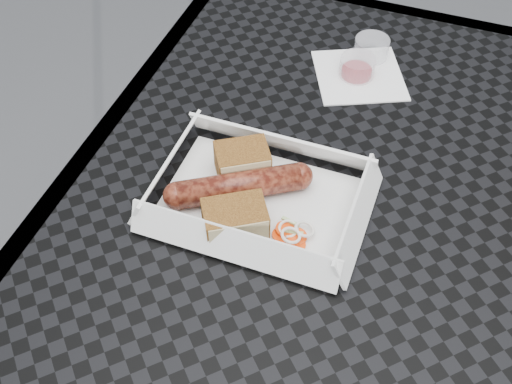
# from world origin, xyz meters

# --- Properties ---
(patio_table) EXTENTS (0.80, 0.80, 0.74)m
(patio_table) POSITION_xyz_m (0.00, 0.00, 0.67)
(patio_table) COLOR black
(patio_table) RESTS_ON ground
(food_tray) EXTENTS (0.22, 0.15, 0.00)m
(food_tray) POSITION_xyz_m (-0.15, -0.07, 0.75)
(food_tray) COLOR white
(food_tray) RESTS_ON patio_table
(bratwurst) EXTENTS (0.16, 0.11, 0.03)m
(bratwurst) POSITION_xyz_m (-0.18, -0.07, 0.77)
(bratwurst) COLOR maroon
(bratwurst) RESTS_ON food_tray
(bread_near) EXTENTS (0.08, 0.07, 0.04)m
(bread_near) POSITION_xyz_m (-0.19, -0.03, 0.77)
(bread_near) COLOR brown
(bread_near) RESTS_ON food_tray
(bread_far) EXTENTS (0.08, 0.08, 0.04)m
(bread_far) POSITION_xyz_m (-0.16, -0.12, 0.77)
(bread_far) COLOR brown
(bread_far) RESTS_ON food_tray
(veg_garnish) EXTENTS (0.03, 0.03, 0.00)m
(veg_garnish) POSITION_xyz_m (-0.10, -0.10, 0.75)
(veg_garnish) COLOR #EE400A
(veg_garnish) RESTS_ON food_tray
(napkin) EXTENTS (0.16, 0.16, 0.00)m
(napkin) POSITION_xyz_m (-0.10, 0.20, 0.75)
(napkin) COLOR white
(napkin) RESTS_ON patio_table
(condiment_cup_sauce) EXTENTS (0.05, 0.05, 0.03)m
(condiment_cup_sauce) POSITION_xyz_m (-0.10, 0.20, 0.76)
(condiment_cup_sauce) COLOR maroon
(condiment_cup_sauce) RESTS_ON patio_table
(condiment_cup_empty) EXTENTS (0.05, 0.05, 0.03)m
(condiment_cup_empty) POSITION_xyz_m (-0.10, 0.25, 0.76)
(condiment_cup_empty) COLOR silver
(condiment_cup_empty) RESTS_ON patio_table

